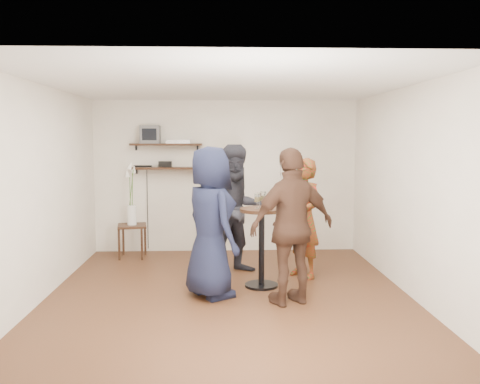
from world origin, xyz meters
The scene contains 18 objects.
room centered at (0.00, 0.00, 1.30)m, with size 4.58×5.08×2.68m.
shelf_upper centered at (-1.00, 2.38, 1.85)m, with size 1.20×0.25×0.04m, color black.
shelf_lower centered at (-1.00, 2.38, 1.45)m, with size 1.20×0.25×0.04m, color black.
crt_monitor centered at (-1.26, 2.38, 2.02)m, with size 0.32×0.30×0.30m, color #59595B.
dvd_deck centered at (-0.80, 2.38, 1.90)m, with size 0.40×0.24×0.06m, color silver.
radio centered at (-1.02, 2.38, 1.52)m, with size 0.22×0.10×0.10m, color black.
power_strip centered at (-1.41, 2.42, 1.48)m, with size 0.30×0.05×0.03m, color black.
side_table centered at (-1.54, 2.03, 0.46)m, with size 0.52×0.52×0.55m.
vase_lilies centered at (-1.54, 2.03, 0.87)m, with size 0.20×0.21×1.04m.
drinks_table centered at (0.44, 0.30, 0.67)m, with size 0.57×0.57×1.04m.
wine_glass_fl centered at (0.38, 0.27, 1.18)m, with size 0.07×0.07×0.20m.
wine_glass_fr centered at (0.50, 0.25, 1.18)m, with size 0.07×0.07×0.20m.
wine_glass_bl centered at (0.41, 0.37, 1.18)m, with size 0.07×0.07×0.20m.
wine_glass_br centered at (0.46, 0.30, 1.19)m, with size 0.07×0.07×0.22m.
person_plaid centered at (1.07, 0.74, 0.84)m, with size 0.61×0.40×1.68m, color red.
person_dark centered at (0.15, 1.01, 0.93)m, with size 0.91×0.71×1.86m, color black.
person_navy centered at (-0.22, -0.09, 0.93)m, with size 0.91×0.59×1.86m, color black.
person_brown centered at (0.74, -0.41, 0.92)m, with size 1.08×0.45×1.85m, color #41271B.
Camera 1 is at (-0.11, -6.23, 1.95)m, focal length 38.00 mm.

